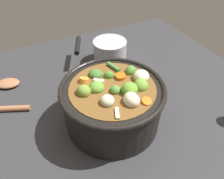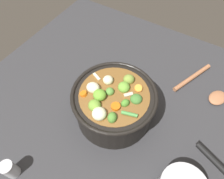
{
  "view_description": "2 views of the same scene",
  "coord_description": "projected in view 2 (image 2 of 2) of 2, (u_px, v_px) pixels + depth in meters",
  "views": [
    {
      "loc": [
        -0.37,
        0.18,
        0.48
      ],
      "look_at": [
        -0.0,
        0.0,
        0.12
      ],
      "focal_mm": 34.31,
      "sensor_mm": 36.0,
      "label": 1
    },
    {
      "loc": [
        0.18,
        -0.31,
        0.66
      ],
      "look_at": [
        -0.02,
        0.02,
        0.12
      ],
      "focal_mm": 33.15,
      "sensor_mm": 36.0,
      "label": 2
    }
  ],
  "objects": [
    {
      "name": "ground_plane",
      "position": [
        114.0,
        114.0,
        0.74
      ],
      "size": [
        1.1,
        1.1,
        0.0
      ],
      "primitive_type": "plane",
      "color": "#2D2D30"
    },
    {
      "name": "salt_shaker",
      "position": [
        10.0,
        169.0,
        0.6
      ],
      "size": [
        0.04,
        0.04,
        0.07
      ],
      "color": "silver",
      "rests_on": "ground_plane"
    },
    {
      "name": "cooking_pot",
      "position": [
        114.0,
        104.0,
        0.69
      ],
      "size": [
        0.27,
        0.27,
        0.15
      ],
      "color": "black",
      "rests_on": "ground_plane"
    },
    {
      "name": "wooden_spoon",
      "position": [
        206.0,
        89.0,
        0.8
      ],
      "size": [
        0.2,
        0.2,
        0.02
      ],
      "color": "#A06542",
      "rests_on": "ground_plane"
    }
  ]
}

